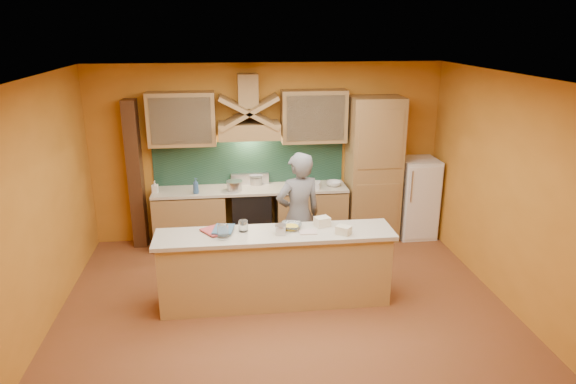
{
  "coord_description": "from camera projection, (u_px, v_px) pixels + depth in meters",
  "views": [
    {
      "loc": [
        -0.63,
        -5.42,
        3.34
      ],
      "look_at": [
        0.13,
        0.9,
        1.26
      ],
      "focal_mm": 32.0,
      "sensor_mm": 36.0,
      "label": 1
    }
  ],
  "objects": [
    {
      "name": "stove",
      "position": [
        251.0,
        216.0,
        8.12
      ],
      "size": [
        0.6,
        0.58,
        0.9
      ],
      "primitive_type": "cube",
      "color": "black",
      "rests_on": "floor"
    },
    {
      "name": "grocery_bag_a",
      "position": [
        322.0,
        222.0,
        6.39
      ],
      "size": [
        0.21,
        0.19,
        0.11
      ],
      "primitive_type": "cube",
      "rotation": [
        0.0,
        0.0,
        0.34
      ],
      "color": "beige",
      "rests_on": "island_top"
    },
    {
      "name": "island_top",
      "position": [
        275.0,
        235.0,
        6.21
      ],
      "size": [
        2.9,
        0.62,
        0.05
      ],
      "primitive_type": "cube",
      "color": "beige",
      "rests_on": "island_body"
    },
    {
      "name": "book_lower",
      "position": [
        206.0,
        234.0,
        6.13
      ],
      "size": [
        0.36,
        0.38,
        0.03
      ],
      "primitive_type": "imported",
      "rotation": [
        0.0,
        0.0,
        0.59
      ],
      "color": "#BC4344",
      "rests_on": "island_top"
    },
    {
      "name": "trim_column_left",
      "position": [
        136.0,
        175.0,
        7.85
      ],
      "size": [
        0.2,
        0.3,
        2.3
      ],
      "primitive_type": "cube",
      "color": "#472816",
      "rests_on": "floor"
    },
    {
      "name": "wall_left",
      "position": [
        31.0,
        215.0,
        5.47
      ],
      "size": [
        0.02,
        5.0,
        2.8
      ],
      "primitive_type": "cube",
      "color": "#C57C26",
      "rests_on": "floor"
    },
    {
      "name": "pot_large",
      "position": [
        235.0,
        187.0,
        7.84
      ],
      "size": [
        0.28,
        0.28,
        0.14
      ],
      "primitive_type": "cylinder",
      "rotation": [
        0.0,
        0.0,
        -0.23
      ],
      "color": "#B7B7BE",
      "rests_on": "stove"
    },
    {
      "name": "upper_cabinet_left",
      "position": [
        182.0,
        119.0,
        7.65
      ],
      "size": [
        1.0,
        0.35,
        0.8
      ],
      "primitive_type": "cube",
      "color": "#9D7847",
      "rests_on": "wall_back"
    },
    {
      "name": "backsplash",
      "position": [
        249.0,
        163.0,
        8.14
      ],
      "size": [
        3.0,
        0.03,
        0.7
      ],
      "primitive_type": "cube",
      "color": "#183528",
      "rests_on": "wall_back"
    },
    {
      "name": "wall_front",
      "position": [
        330.0,
        329.0,
        3.43
      ],
      "size": [
        5.5,
        0.02,
        2.8
      ],
      "primitive_type": "cube",
      "color": "#C57C26",
      "rests_on": "floor"
    },
    {
      "name": "dish_rack",
      "position": [
        312.0,
        185.0,
        7.99
      ],
      "size": [
        0.31,
        0.27,
        0.09
      ],
      "primitive_type": "cube",
      "rotation": [
        0.0,
        0.0,
        -0.32
      ],
      "color": "silver",
      "rests_on": "counter_top"
    },
    {
      "name": "cloth",
      "position": [
        308.0,
        232.0,
        6.2
      ],
      "size": [
        0.22,
        0.17,
        0.01
      ],
      "primitive_type": "cube",
      "rotation": [
        0.0,
        0.0,
        -0.03
      ],
      "color": "beige",
      "rests_on": "island_top"
    },
    {
      "name": "pantry_column",
      "position": [
        373.0,
        170.0,
        8.13
      ],
      "size": [
        0.8,
        0.6,
        2.3
      ],
      "primitive_type": "cube",
      "color": "#9D7847",
      "rests_on": "floor"
    },
    {
      "name": "mixing_bowl",
      "position": [
        291.0,
        226.0,
        6.31
      ],
      "size": [
        0.32,
        0.32,
        0.06
      ],
      "primitive_type": "imported",
      "rotation": [
        0.0,
        0.0,
        -0.23
      ],
      "color": "white",
      "rests_on": "island_top"
    },
    {
      "name": "fridge",
      "position": [
        416.0,
        198.0,
        8.37
      ],
      "size": [
        0.58,
        0.6,
        1.3
      ],
      "primitive_type": "cube",
      "color": "white",
      "rests_on": "floor"
    },
    {
      "name": "bowl_back",
      "position": [
        334.0,
        184.0,
        8.06
      ],
      "size": [
        0.3,
        0.3,
        0.07
      ],
      "primitive_type": "imported",
      "rotation": [
        0.0,
        0.0,
        0.34
      ],
      "color": "silver",
      "rests_on": "counter_top"
    },
    {
      "name": "soap_bottle_a",
      "position": [
        155.0,
        187.0,
        7.72
      ],
      "size": [
        0.09,
        0.1,
        0.19
      ],
      "primitive_type": "imported",
      "rotation": [
        0.0,
        0.0,
        -0.12
      ],
      "color": "white",
      "rests_on": "counter_top"
    },
    {
      "name": "island_body",
      "position": [
        275.0,
        270.0,
        6.36
      ],
      "size": [
        2.8,
        0.55,
        0.88
      ],
      "primitive_type": "cube",
      "color": "tan",
      "rests_on": "floor"
    },
    {
      "name": "ceiling",
      "position": [
        286.0,
        79.0,
        5.35
      ],
      "size": [
        5.5,
        5.0,
        0.01
      ],
      "primitive_type": "cube",
      "color": "white",
      "rests_on": "wall_back"
    },
    {
      "name": "jar_large",
      "position": [
        223.0,
        232.0,
        6.0
      ],
      "size": [
        0.14,
        0.14,
        0.17
      ],
      "primitive_type": "cylinder",
      "rotation": [
        0.0,
        0.0,
        -0.04
      ],
      "color": "white",
      "rests_on": "island_top"
    },
    {
      "name": "soap_bottle_b",
      "position": [
        196.0,
        186.0,
        7.68
      ],
      "size": [
        0.13,
        0.13,
        0.24
      ],
      "primitive_type": "imported",
      "rotation": [
        0.0,
        0.0,
        0.73
      ],
      "color": "#315487",
      "rests_on": "counter_top"
    },
    {
      "name": "book_upper",
      "position": [
        214.0,
        229.0,
        6.22
      ],
      "size": [
        0.29,
        0.36,
        0.02
      ],
      "primitive_type": "imported",
      "rotation": [
        0.0,
        0.0,
        -0.18
      ],
      "color": "#3A5F7F",
      "rests_on": "island_top"
    },
    {
      "name": "upper_cabinet_right",
      "position": [
        314.0,
        116.0,
        7.87
      ],
      "size": [
        1.0,
        0.35,
        0.8
      ],
      "primitive_type": "cube",
      "color": "#9D7847",
      "rests_on": "wall_back"
    },
    {
      "name": "jar_small",
      "position": [
        243.0,
        226.0,
        6.22
      ],
      "size": [
        0.13,
        0.13,
        0.14
      ],
      "primitive_type": "cylinder",
      "rotation": [
        0.0,
        0.0,
        0.18
      ],
      "color": "white",
      "rests_on": "island_top"
    },
    {
      "name": "base_cabinet_right",
      "position": [
        310.0,
        215.0,
        8.24
      ],
      "size": [
        1.1,
        0.6,
        0.86
      ],
      "primitive_type": "cube",
      "color": "#9D7847",
      "rests_on": "floor"
    },
    {
      "name": "kitchen_scale",
      "position": [
        281.0,
        230.0,
        6.14
      ],
      "size": [
        0.13,
        0.13,
        0.1
      ],
      "primitive_type": "cube",
      "rotation": [
        0.0,
        0.0,
        -0.1
      ],
      "color": "silver",
      "rests_on": "island_top"
    },
    {
      "name": "wall_back",
      "position": [
        268.0,
        153.0,
        8.15
      ],
      "size": [
        5.5,
        0.02,
        2.8
      ],
      "primitive_type": "cube",
      "color": "#C57C26",
      "rests_on": "floor"
    },
    {
      "name": "person",
      "position": [
        298.0,
        216.0,
        6.92
      ],
      "size": [
        0.73,
        0.58,
        1.76
      ],
      "primitive_type": "imported",
      "rotation": [
        0.0,
        0.0,
        3.42
      ],
      "color": "slate",
      "rests_on": "floor"
    },
    {
      "name": "base_cabinet_left",
      "position": [
        191.0,
        220.0,
        8.02
      ],
      "size": [
        1.1,
        0.6,
        0.86
      ],
      "primitive_type": "cube",
      "color": "#9D7847",
      "rests_on": "floor"
    },
    {
      "name": "pot_small",
      "position": [
        256.0,
        181.0,
        8.13
      ],
      "size": [
        0.24,
        0.24,
        0.14
      ],
      "primitive_type": "cylinder",
      "rotation": [
        0.0,
        0.0,
        -0.27
      ],
      "color": "#B8B8BF",
      "rests_on": "stove"
    },
    {
      "name": "counter_top",
      "position": [
        251.0,
        189.0,
        7.98
      ],
      "size": [
        3.0,
        0.62,
        0.04
      ],
      "primitive_type": "cube",
      "color": "beige",
      "rests_on": "base_cabinet_left"
    },
    {
      "name": "grocery_bag_b",
      "position": [
        344.0,
        230.0,
        6.14
      ],
      "size": [
        0.21,
        0.21,
        0.1
      ],
      "primitive_type": "cube",
      "rotation": [
        0.0,
        0.0,
        -0.67
      ],
      "color": "beige",
      "rests_on": "island_top"
    },
    {
      "name": "wall_right",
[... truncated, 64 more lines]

